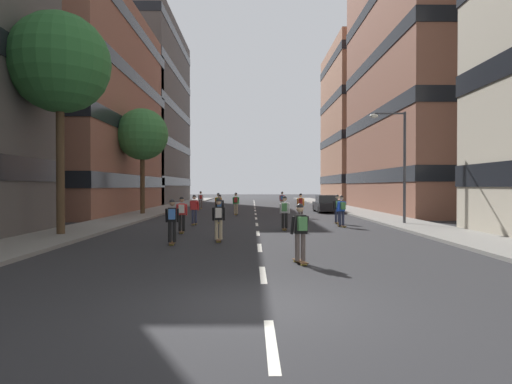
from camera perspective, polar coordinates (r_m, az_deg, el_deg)
ground_plane at (r=37.88m, az=-0.07°, el=-2.72°), size 176.73×176.73×0.00m
sidewalk_left at (r=42.45m, az=-12.29°, el=-2.27°), size 3.10×81.00×0.14m
sidewalk_right at (r=42.57m, az=12.04°, el=-2.26°), size 3.10×81.00×0.14m
lane_markings at (r=38.93m, az=-0.08°, el=-2.62°), size 0.16×67.20×0.01m
building_left_mid at (r=43.71m, az=-23.96°, el=9.72°), size 13.99×23.40×18.13m
building_left_far at (r=64.30m, az=-16.20°, el=9.69°), size 13.99×22.92×24.47m
building_right_mid at (r=45.46m, az=23.69°, el=18.01°), size 13.99×21.40×31.48m
building_right_far at (r=64.23m, az=15.69°, el=8.34°), size 13.99×16.62×21.44m
parked_car_near at (r=39.14m, az=9.04°, el=-1.59°), size 1.82×4.40×1.52m
street_tree_mid at (r=22.49m, az=-24.01°, el=14.91°), size 4.47×4.47×9.95m
street_tree_far at (r=36.19m, az=-14.47°, el=7.17°), size 4.05×4.05×8.28m
streetlamp_right at (r=27.17m, az=17.91°, el=4.62°), size 2.13×0.30×6.50m
skater_0 at (r=45.43m, az=-7.16°, el=-0.87°), size 0.55×0.92×1.78m
skater_1 at (r=27.42m, az=-4.74°, el=-1.92°), size 0.53×0.90×1.78m
skater_2 at (r=23.01m, az=3.72°, el=-2.42°), size 0.55×0.92×1.78m
skater_3 at (r=18.26m, az=-4.86°, el=-3.25°), size 0.54×0.91×1.78m
skater_4 at (r=13.05m, az=5.76°, el=-4.84°), size 0.57×0.92×1.78m
skater_5 at (r=26.36m, az=-7.98°, el=-2.09°), size 0.55×0.91×1.78m
skater_6 at (r=17.59m, az=-10.79°, el=-3.41°), size 0.55×0.92×1.78m
skater_7 at (r=35.32m, az=-2.62°, el=-1.32°), size 0.54×0.91×1.78m
skater_8 at (r=42.78m, az=3.40°, el=-0.96°), size 0.55×0.92×1.78m
skater_9 at (r=25.13m, az=11.02°, el=-2.17°), size 0.57×0.92×1.78m
skater_10 at (r=32.22m, az=5.78°, el=-1.52°), size 0.55×0.92×1.78m
skater_11 at (r=33.93m, az=-4.90°, el=-1.41°), size 0.54×0.91×1.78m
skater_12 at (r=27.24m, az=10.48°, el=-1.94°), size 0.54×0.91×1.78m
skater_13 at (r=21.79m, az=-9.57°, el=-2.61°), size 0.55×0.91×1.78m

